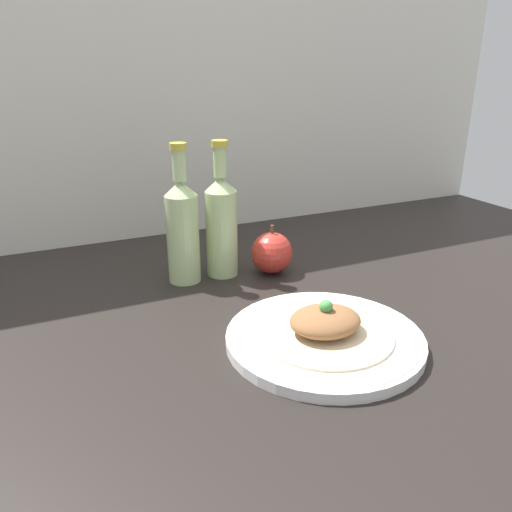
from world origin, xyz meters
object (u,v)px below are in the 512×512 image
(cider_bottle_right, at_px, (222,223))
(cider_bottle_left, at_px, (183,228))
(apple, at_px, (272,253))
(plate, at_px, (324,337))
(plated_food, at_px, (325,324))

(cider_bottle_right, bearing_deg, cider_bottle_left, 180.00)
(cider_bottle_right, bearing_deg, apple, -19.69)
(plate, bearing_deg, plated_food, 87.61)
(plate, height_order, cider_bottle_right, cider_bottle_right)
(plate, bearing_deg, apple, 79.53)
(plated_food, distance_m, cider_bottle_right, 0.33)
(apple, bearing_deg, plate, -100.47)
(plated_food, relative_size, apple, 2.06)
(cider_bottle_left, distance_m, cider_bottle_right, 0.08)
(cider_bottle_left, bearing_deg, plate, -69.41)
(cider_bottle_left, relative_size, apple, 2.67)
(plate, distance_m, cider_bottle_left, 0.36)
(cider_bottle_right, distance_m, apple, 0.12)
(plated_food, height_order, cider_bottle_left, cider_bottle_left)
(plate, xyz_separation_m, cider_bottle_right, (-0.04, 0.32, 0.10))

